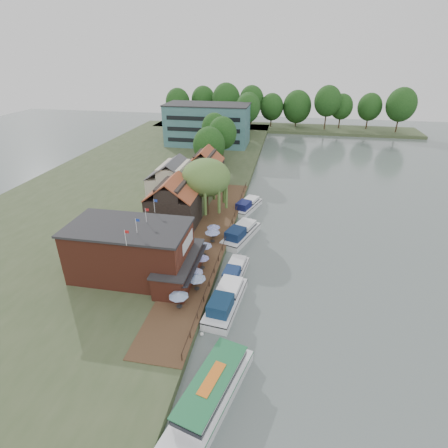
# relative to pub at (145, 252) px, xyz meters

# --- Properties ---
(ground) EXTENTS (260.00, 260.00, 0.00)m
(ground) POSITION_rel_pub_xyz_m (14.00, 1.00, -4.65)
(ground) COLOR slate
(ground) RESTS_ON ground
(land_bank) EXTENTS (50.00, 140.00, 1.00)m
(land_bank) POSITION_rel_pub_xyz_m (-16.00, 36.00, -4.15)
(land_bank) COLOR #384728
(land_bank) RESTS_ON ground
(quay_deck) EXTENTS (6.00, 50.00, 0.10)m
(quay_deck) POSITION_rel_pub_xyz_m (6.00, 11.00, -3.60)
(quay_deck) COLOR #47301E
(quay_deck) RESTS_ON land_bank
(quay_rail) EXTENTS (0.20, 49.00, 1.00)m
(quay_rail) POSITION_rel_pub_xyz_m (8.70, 11.50, -3.15)
(quay_rail) COLOR black
(quay_rail) RESTS_ON land_bank
(pub) EXTENTS (20.00, 11.00, 7.30)m
(pub) POSITION_rel_pub_xyz_m (0.00, 0.00, 0.00)
(pub) COLOR maroon
(pub) RESTS_ON land_bank
(hotel_block) EXTENTS (25.40, 12.40, 12.30)m
(hotel_block) POSITION_rel_pub_xyz_m (-8.00, 71.00, 2.50)
(hotel_block) COLOR #38666B
(hotel_block) RESTS_ON land_bank
(cottage_a) EXTENTS (8.60, 7.60, 8.50)m
(cottage_a) POSITION_rel_pub_xyz_m (-1.00, 15.00, 0.60)
(cottage_a) COLOR black
(cottage_a) RESTS_ON land_bank
(cottage_b) EXTENTS (9.60, 8.60, 8.50)m
(cottage_b) POSITION_rel_pub_xyz_m (-4.00, 25.00, 0.60)
(cottage_b) COLOR beige
(cottage_b) RESTS_ON land_bank
(cottage_c) EXTENTS (7.60, 7.60, 8.50)m
(cottage_c) POSITION_rel_pub_xyz_m (0.00, 34.00, 0.60)
(cottage_c) COLOR black
(cottage_c) RESTS_ON land_bank
(willow) EXTENTS (8.60, 8.60, 10.43)m
(willow) POSITION_rel_pub_xyz_m (3.50, 20.00, 1.56)
(willow) COLOR #476B2D
(willow) RESTS_ON land_bank
(umbrella_0) EXTENTS (2.32, 2.32, 2.38)m
(umbrella_0) POSITION_rel_pub_xyz_m (6.24, -5.80, -2.36)
(umbrella_0) COLOR navy
(umbrella_0) RESTS_ON quay_deck
(umbrella_1) EXTENTS (2.39, 2.39, 2.38)m
(umbrella_1) POSITION_rel_pub_xyz_m (7.38, -2.16, -2.36)
(umbrella_1) COLOR navy
(umbrella_1) RESTS_ON quay_deck
(umbrella_2) EXTENTS (2.27, 2.27, 2.38)m
(umbrella_2) POSITION_rel_pub_xyz_m (6.78, -0.85, -2.36)
(umbrella_2) COLOR navy
(umbrella_2) RESTS_ON quay_deck
(umbrella_3) EXTENTS (1.97, 1.97, 2.38)m
(umbrella_3) POSITION_rel_pub_xyz_m (6.95, 2.50, -2.36)
(umbrella_3) COLOR #1B1B94
(umbrella_3) RESTS_ON quay_deck
(umbrella_4) EXTENTS (2.40, 2.40, 2.38)m
(umbrella_4) POSITION_rel_pub_xyz_m (6.42, 5.75, -2.36)
(umbrella_4) COLOR navy
(umbrella_4) RESTS_ON quay_deck
(umbrella_5) EXTENTS (2.38, 2.38, 2.38)m
(umbrella_5) POSITION_rel_pub_xyz_m (6.77, 9.91, -2.36)
(umbrella_5) COLOR #1B3699
(umbrella_5) RESTS_ON quay_deck
(umbrella_6) EXTENTS (2.14, 2.14, 2.38)m
(umbrella_6) POSITION_rel_pub_xyz_m (6.57, 11.64, -2.36)
(umbrella_6) COLOR navy
(umbrella_6) RESTS_ON quay_deck
(cruiser_0) EXTENTS (4.72, 11.20, 2.67)m
(cruiser_0) POSITION_rel_pub_xyz_m (11.23, -3.19, -3.31)
(cruiser_0) COLOR white
(cruiser_0) RESTS_ON ground
(cruiser_1) EXTENTS (3.79, 9.24, 2.14)m
(cruiser_1) POSITION_rel_pub_xyz_m (11.29, 3.32, -3.58)
(cruiser_1) COLOR silver
(cruiser_1) RESTS_ON ground
(cruiser_2) EXTENTS (6.51, 11.28, 2.64)m
(cruiser_2) POSITION_rel_pub_xyz_m (10.64, 14.07, -3.33)
(cruiser_2) COLOR silver
(cruiser_2) RESTS_ON ground
(cruiser_3) EXTENTS (5.96, 10.17, 2.34)m
(cruiser_3) POSITION_rel_pub_xyz_m (10.28, 25.73, -3.48)
(cruiser_3) COLOR white
(cruiser_3) RESTS_ON ground
(tour_boat) EXTENTS (6.77, 13.40, 2.81)m
(tour_boat) POSITION_rel_pub_xyz_m (12.16, -16.46, -3.24)
(tour_boat) COLOR silver
(tour_boat) RESTS_ON ground
(swan) EXTENTS (0.44, 0.44, 0.44)m
(swan) POSITION_rel_pub_xyz_m (9.50, -8.33, -4.43)
(swan) COLOR white
(swan) RESTS_ON ground
(bank_tree_0) EXTENTS (7.60, 7.60, 11.04)m
(bank_tree_0) POSITION_rel_pub_xyz_m (-1.36, 43.80, 1.87)
(bank_tree_0) COLOR #143811
(bank_tree_0) RESTS_ON land_bank
(bank_tree_1) EXTENTS (7.11, 7.11, 12.37)m
(bank_tree_1) POSITION_rel_pub_xyz_m (0.69, 50.07, 2.54)
(bank_tree_1) COLOR #143811
(bank_tree_1) RESTS_ON land_bank
(bank_tree_2) EXTENTS (6.82, 6.82, 11.91)m
(bank_tree_2) POSITION_rel_pub_xyz_m (-3.04, 57.76, 2.31)
(bank_tree_2) COLOR #143811
(bank_tree_2) RESTS_ON land_bank
(bank_tree_3) EXTENTS (7.79, 7.79, 14.39)m
(bank_tree_3) POSITION_rel_pub_xyz_m (3.18, 79.85, 3.54)
(bank_tree_3) COLOR #143811
(bank_tree_3) RESTS_ON land_bank
(bank_tree_4) EXTENTS (8.30, 8.30, 14.17)m
(bank_tree_4) POSITION_rel_pub_xyz_m (2.59, 86.62, 3.44)
(bank_tree_4) COLOR #143811
(bank_tree_4) RESTS_ON land_bank
(bank_tree_5) EXTENTS (7.09, 7.09, 10.94)m
(bank_tree_5) POSITION_rel_pub_xyz_m (-0.19, 95.07, 1.82)
(bank_tree_5) COLOR #143811
(bank_tree_5) RESTS_ON land_bank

